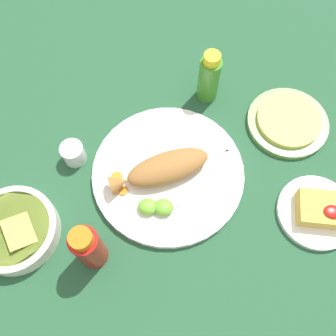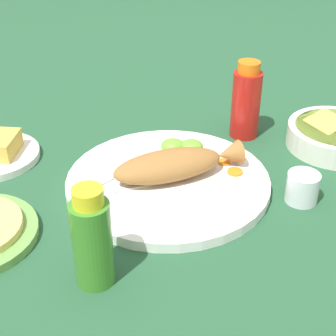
{
  "view_description": "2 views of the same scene",
  "coord_description": "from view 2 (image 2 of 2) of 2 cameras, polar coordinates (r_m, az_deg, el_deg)",
  "views": [
    {
      "loc": [
        0.04,
        -0.35,
        0.82
      ],
      "look_at": [
        0.0,
        0.0,
        0.04
      ],
      "focal_mm": 40.0,
      "sensor_mm": 36.0,
      "label": 1
    },
    {
      "loc": [
        -0.08,
        0.75,
        0.51
      ],
      "look_at": [
        0.0,
        0.0,
        0.04
      ],
      "focal_mm": 55.0,
      "sensor_mm": 36.0,
      "label": 2
    }
  ],
  "objects": [
    {
      "name": "salt_cup",
      "position": [
        0.89,
        14.64,
        -2.29
      ],
      "size": [
        0.05,
        0.05,
        0.05
      ],
      "color": "silver",
      "rests_on": "ground_plane"
    },
    {
      "name": "carrot_slice_near",
      "position": [
        0.92,
        7.44,
        -0.42
      ],
      "size": [
        0.03,
        0.03,
        0.0
      ],
      "primitive_type": "cylinder",
      "color": "orange",
      "rests_on": "main_plate"
    },
    {
      "name": "guacamole_bowl",
      "position": [
        1.07,
        18.12,
        3.49
      ],
      "size": [
        0.19,
        0.19,
        0.06
      ],
      "color": "white",
      "rests_on": "ground_plane"
    },
    {
      "name": "lime_wedge_main",
      "position": [
        0.97,
        2.62,
        2.43
      ],
      "size": [
        0.04,
        0.04,
        0.02
      ],
      "primitive_type": "ellipsoid",
      "color": "#6BB233",
      "rests_on": "main_plate"
    },
    {
      "name": "hot_sauce_bottle_red",
      "position": [
        1.05,
        8.64,
        7.27
      ],
      "size": [
        0.06,
        0.06,
        0.16
      ],
      "color": "#B21914",
      "rests_on": "ground_plane"
    },
    {
      "name": "fried_fish",
      "position": [
        0.89,
        0.74,
        0.41
      ],
      "size": [
        0.24,
        0.16,
        0.05
      ],
      "rotation": [
        0.0,
        0.0,
        0.45
      ],
      "color": "#996633",
      "rests_on": "main_plate"
    },
    {
      "name": "carrot_slice_mid",
      "position": [
        0.94,
        6.22,
        0.66
      ],
      "size": [
        0.02,
        0.02,
        0.0
      ],
      "primitive_type": "cylinder",
      "color": "orange",
      "rests_on": "main_plate"
    },
    {
      "name": "fork_near",
      "position": [
        0.87,
        -5.43,
        -2.43
      ],
      "size": [
        0.17,
        0.09,
        0.0
      ],
      "rotation": [
        0.0,
        0.0,
        6.74
      ],
      "color": "silver",
      "rests_on": "main_plate"
    },
    {
      "name": "fork_far",
      "position": [
        0.91,
        -5.96,
        -0.77
      ],
      "size": [
        0.12,
        0.16,
        0.0
      ],
      "rotation": [
        0.0,
        0.0,
        7.21
      ],
      "color": "silver",
      "rests_on": "main_plate"
    },
    {
      "name": "hot_sauce_bottle_green",
      "position": [
        0.69,
        -8.41,
        -7.85
      ],
      "size": [
        0.05,
        0.05,
        0.15
      ],
      "color": "#3D8428",
      "rests_on": "ground_plane"
    },
    {
      "name": "ground_plane",
      "position": [
        0.91,
        -0.0,
        -2.04
      ],
      "size": [
        4.0,
        4.0,
        0.0
      ],
      "primitive_type": "plane",
      "color": "#235133"
    },
    {
      "name": "lime_wedge_side",
      "position": [
        0.97,
        0.64,
        2.49
      ],
      "size": [
        0.05,
        0.04,
        0.03
      ],
      "primitive_type": "ellipsoid",
      "color": "#6BB233",
      "rests_on": "main_plate"
    },
    {
      "name": "main_plate",
      "position": [
        0.9,
        -0.0,
        -1.56
      ],
      "size": [
        0.36,
        0.36,
        0.02
      ],
      "primitive_type": "cylinder",
      "color": "white",
      "rests_on": "ground_plane"
    }
  ]
}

